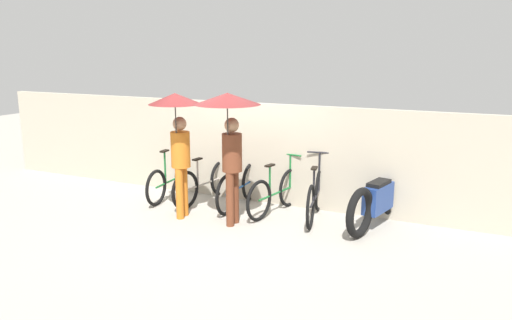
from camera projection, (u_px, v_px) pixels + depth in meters
name	position (u px, v px, depth m)	size (l,w,h in m)	color
ground_plane	(207.00, 227.00, 8.05)	(30.00, 30.00, 0.00)	#9E998E
back_wall	(251.00, 152.00, 9.32)	(11.93, 0.12, 1.85)	#B2A893
parked_bicycle_0	(171.00, 180.00, 9.57)	(0.44, 1.72, 1.05)	black
parked_bicycle_1	(205.00, 183.00, 9.31)	(0.45, 1.79, 1.02)	black
parked_bicycle_2	(239.00, 187.00, 9.01)	(0.44, 1.71, 1.07)	black
parked_bicycle_3	(275.00, 193.00, 8.67)	(0.49, 1.66, 0.98)	black
parked_bicycle_4	(315.00, 197.00, 8.36)	(0.48, 1.68, 1.07)	black
pedestrian_leading	(178.00, 126.00, 8.13)	(0.86, 0.86, 2.12)	#C66B1E
pedestrian_center	(229.00, 122.00, 7.74)	(1.03, 1.03, 2.16)	brown
motorcycle	(378.00, 201.00, 8.02)	(0.72, 2.03, 0.96)	black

